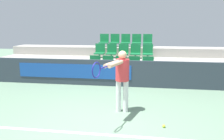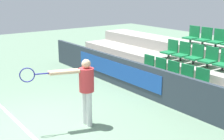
{
  "view_description": "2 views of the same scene",
  "coord_description": "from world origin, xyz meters",
  "px_view_note": "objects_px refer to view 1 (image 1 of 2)",
  "views": [
    {
      "loc": [
        0.86,
        -4.29,
        2.14
      ],
      "look_at": [
        -0.04,
        1.96,
        0.87
      ],
      "focal_mm": 35.0,
      "sensor_mm": 36.0,
      "label": 1
    },
    {
      "loc": [
        6.1,
        -2.54,
        3.1
      ],
      "look_at": [
        -0.16,
        2.05,
        1.03
      ],
      "focal_mm": 50.0,
      "sensor_mm": 36.0,
      "label": 2
    }
  ],
  "objects_px": {
    "stadium_chair_5": "(100,51)",
    "stadium_chair_6": "(111,51)",
    "stadium_chair_3": "(134,65)",
    "stadium_chair_2": "(121,65)",
    "stadium_chair_8": "(135,52)",
    "stadium_chair_14": "(148,41)",
    "stadium_chair_9": "(148,52)",
    "tennis_ball": "(164,126)",
    "stadium_chair_7": "(123,52)",
    "stadium_chair_10": "(104,41)",
    "stadium_chair_11": "(115,41)",
    "tennis_player": "(121,75)",
    "stadium_chair_0": "(95,64)",
    "stadium_chair_12": "(126,41)",
    "stadium_chair_13": "(137,41)",
    "stadium_chair_1": "(108,64)",
    "stadium_chair_4": "(148,65)"
  },
  "relations": [
    {
      "from": "stadium_chair_8",
      "to": "stadium_chair_14",
      "type": "height_order",
      "value": "stadium_chair_14"
    },
    {
      "from": "stadium_chair_7",
      "to": "stadium_chair_10",
      "type": "height_order",
      "value": "stadium_chair_10"
    },
    {
      "from": "stadium_chair_1",
      "to": "stadium_chair_14",
      "type": "height_order",
      "value": "stadium_chair_14"
    },
    {
      "from": "stadium_chair_11",
      "to": "tennis_player",
      "type": "xyz_separation_m",
      "value": [
        0.86,
        -5.33,
        -0.47
      ]
    },
    {
      "from": "stadium_chair_3",
      "to": "stadium_chair_6",
      "type": "distance_m",
      "value": 1.55
    },
    {
      "from": "stadium_chair_9",
      "to": "tennis_ball",
      "type": "height_order",
      "value": "stadium_chair_9"
    },
    {
      "from": "stadium_chair_3",
      "to": "stadium_chair_14",
      "type": "bearing_deg",
      "value": 76.25
    },
    {
      "from": "stadium_chair_5",
      "to": "tennis_player",
      "type": "relative_size",
      "value": 0.39
    },
    {
      "from": "tennis_player",
      "to": "tennis_ball",
      "type": "bearing_deg",
      "value": -17.33
    },
    {
      "from": "stadium_chair_1",
      "to": "stadium_chair_3",
      "type": "bearing_deg",
      "value": 0.0
    },
    {
      "from": "stadium_chair_6",
      "to": "tennis_ball",
      "type": "xyz_separation_m",
      "value": [
        1.87,
        -4.96,
        -1.02
      ]
    },
    {
      "from": "stadium_chair_8",
      "to": "tennis_ball",
      "type": "distance_m",
      "value": 5.13
    },
    {
      "from": "stadium_chair_7",
      "to": "tennis_player",
      "type": "height_order",
      "value": "tennis_player"
    },
    {
      "from": "stadium_chair_3",
      "to": "stadium_chair_13",
      "type": "relative_size",
      "value": 1.0
    },
    {
      "from": "stadium_chair_11",
      "to": "stadium_chair_12",
      "type": "xyz_separation_m",
      "value": [
        0.52,
        0.0,
        0.0
      ]
    },
    {
      "from": "stadium_chair_3",
      "to": "stadium_chair_10",
      "type": "bearing_deg",
      "value": 126.29
    },
    {
      "from": "stadium_chair_3",
      "to": "stadium_chair_5",
      "type": "height_order",
      "value": "stadium_chair_5"
    },
    {
      "from": "stadium_chair_2",
      "to": "stadium_chair_12",
      "type": "bearing_deg",
      "value": 90.0
    },
    {
      "from": "stadium_chair_0",
      "to": "stadium_chair_7",
      "type": "bearing_deg",
      "value": 45.61
    },
    {
      "from": "stadium_chair_5",
      "to": "stadium_chair_8",
      "type": "xyz_separation_m",
      "value": [
        1.57,
        0.0,
        0.0
      ]
    },
    {
      "from": "stadium_chair_10",
      "to": "stadium_chair_11",
      "type": "xyz_separation_m",
      "value": [
        0.52,
        0.0,
        0.0
      ]
    },
    {
      "from": "stadium_chair_2",
      "to": "stadium_chair_3",
      "type": "xyz_separation_m",
      "value": [
        0.52,
        0.0,
        0.0
      ]
    },
    {
      "from": "stadium_chair_1",
      "to": "stadium_chair_5",
      "type": "xyz_separation_m",
      "value": [
        -0.52,
        1.07,
        0.39
      ]
    },
    {
      "from": "stadium_chair_12",
      "to": "stadium_chair_9",
      "type": "bearing_deg",
      "value": -45.61
    },
    {
      "from": "stadium_chair_1",
      "to": "tennis_ball",
      "type": "bearing_deg",
      "value": -64.37
    },
    {
      "from": "stadium_chair_10",
      "to": "stadium_chair_14",
      "type": "height_order",
      "value": "same"
    },
    {
      "from": "stadium_chair_7",
      "to": "stadium_chair_13",
      "type": "xyz_separation_m",
      "value": [
        0.52,
        1.07,
        0.39
      ]
    },
    {
      "from": "stadium_chair_0",
      "to": "tennis_ball",
      "type": "height_order",
      "value": "stadium_chair_0"
    },
    {
      "from": "stadium_chair_5",
      "to": "stadium_chair_7",
      "type": "xyz_separation_m",
      "value": [
        1.05,
        0.0,
        0.0
      ]
    },
    {
      "from": "stadium_chair_13",
      "to": "stadium_chair_12",
      "type": "bearing_deg",
      "value": 180.0
    },
    {
      "from": "stadium_chair_5",
      "to": "stadium_chair_6",
      "type": "height_order",
      "value": "same"
    },
    {
      "from": "stadium_chair_4",
      "to": "tennis_player",
      "type": "distance_m",
      "value": 3.28
    },
    {
      "from": "stadium_chair_14",
      "to": "stadium_chair_0",
      "type": "bearing_deg",
      "value": -134.39
    },
    {
      "from": "stadium_chair_14",
      "to": "tennis_ball",
      "type": "bearing_deg",
      "value": -87.19
    },
    {
      "from": "tennis_player",
      "to": "stadium_chair_12",
      "type": "bearing_deg",
      "value": 111.25
    },
    {
      "from": "stadium_chair_7",
      "to": "stadium_chair_4",
      "type": "bearing_deg",
      "value": -45.61
    },
    {
      "from": "stadium_chair_10",
      "to": "stadium_chair_12",
      "type": "xyz_separation_m",
      "value": [
        1.05,
        0.0,
        0.0
      ]
    },
    {
      "from": "stadium_chair_3",
      "to": "stadium_chair_4",
      "type": "relative_size",
      "value": 1.0
    },
    {
      "from": "tennis_player",
      "to": "tennis_ball",
      "type": "height_order",
      "value": "tennis_player"
    },
    {
      "from": "stadium_chair_8",
      "to": "tennis_ball",
      "type": "height_order",
      "value": "stadium_chair_8"
    },
    {
      "from": "stadium_chair_3",
      "to": "stadium_chair_10",
      "type": "height_order",
      "value": "stadium_chair_10"
    },
    {
      "from": "stadium_chair_7",
      "to": "stadium_chair_13",
      "type": "bearing_deg",
      "value": 63.92
    },
    {
      "from": "stadium_chair_0",
      "to": "stadium_chair_6",
      "type": "distance_m",
      "value": 1.25
    },
    {
      "from": "stadium_chair_2",
      "to": "stadium_chair_6",
      "type": "bearing_deg",
      "value": 116.08
    },
    {
      "from": "stadium_chair_9",
      "to": "stadium_chair_11",
      "type": "xyz_separation_m",
      "value": [
        -1.57,
        1.07,
        0.39
      ]
    },
    {
      "from": "stadium_chair_6",
      "to": "stadium_chair_11",
      "type": "relative_size",
      "value": 1.0
    },
    {
      "from": "stadium_chair_6",
      "to": "stadium_chair_8",
      "type": "xyz_separation_m",
      "value": [
        1.05,
        0.0,
        0.0
      ]
    },
    {
      "from": "stadium_chair_8",
      "to": "stadium_chair_10",
      "type": "relative_size",
      "value": 1.0
    },
    {
      "from": "stadium_chair_4",
      "to": "stadium_chair_8",
      "type": "height_order",
      "value": "stadium_chair_8"
    },
    {
      "from": "tennis_ball",
      "to": "stadium_chair_4",
      "type": "bearing_deg",
      "value": 94.34
    }
  ]
}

